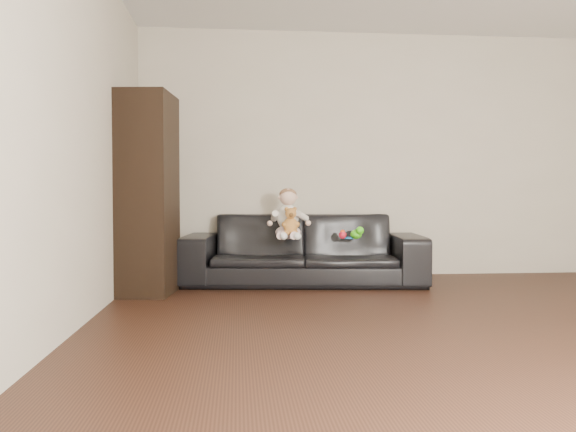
{
  "coord_description": "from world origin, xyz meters",
  "views": [
    {
      "loc": [
        -1.48,
        -3.2,
        0.85
      ],
      "look_at": [
        -1.0,
        2.14,
        0.66
      ],
      "focal_mm": 35.0,
      "sensor_mm": 36.0,
      "label": 1
    }
  ],
  "objects": [
    {
      "name": "sofa",
      "position": [
        -0.84,
        2.25,
        0.34
      ],
      "size": [
        2.39,
        1.13,
        0.68
      ],
      "primitive_type": "imported",
      "rotation": [
        0.0,
        0.0,
        -0.1
      ],
      "color": "black",
      "rests_on": "floor"
    },
    {
      "name": "wall_back",
      "position": [
        0.0,
        2.75,
        1.3
      ],
      "size": [
        5.0,
        0.0,
        5.0
      ],
      "primitive_type": "plane",
      "rotation": [
        1.57,
        0.0,
        0.0
      ],
      "color": "beige",
      "rests_on": "ground"
    },
    {
      "name": "toy_rattle",
      "position": [
        -0.48,
        2.09,
        0.48
      ],
      "size": [
        0.1,
        0.1,
        0.08
      ],
      "primitive_type": "sphere",
      "rotation": [
        0.0,
        0.0,
        0.35
      ],
      "color": "red",
      "rests_on": "sofa"
    },
    {
      "name": "floor",
      "position": [
        0.0,
        0.0,
        0.0
      ],
      "size": [
        5.5,
        5.5,
        0.0
      ],
      "primitive_type": "plane",
      "color": "black",
      "rests_on": "ground"
    },
    {
      "name": "teddy_bear",
      "position": [
        -0.99,
        1.98,
        0.62
      ],
      "size": [
        0.15,
        0.15,
        0.25
      ],
      "rotation": [
        0.0,
        0.0,
        -0.1
      ],
      "color": "#B87934",
      "rests_on": "sofa"
    },
    {
      "name": "toy_green",
      "position": [
        -0.35,
        2.06,
        0.49
      ],
      "size": [
        0.13,
        0.15,
        0.09
      ],
      "primitive_type": "ellipsoid",
      "rotation": [
        0.0,
        0.0,
        0.2
      ],
      "color": "#4CE61B",
      "rests_on": "sofa"
    },
    {
      "name": "cabinet",
      "position": [
        -2.26,
        1.77,
        0.87
      ],
      "size": [
        0.5,
        0.65,
        1.74
      ],
      "primitive_type": "cube",
      "rotation": [
        0.0,
        0.0,
        -0.11
      ],
      "color": "black",
      "rests_on": "floor"
    },
    {
      "name": "wall_left",
      "position": [
        -2.5,
        0.0,
        1.3
      ],
      "size": [
        0.0,
        5.5,
        5.5
      ],
      "primitive_type": "plane",
      "rotation": [
        1.57,
        0.0,
        1.57
      ],
      "color": "beige",
      "rests_on": "ground"
    },
    {
      "name": "baby",
      "position": [
        -1.0,
        2.13,
        0.66
      ],
      "size": [
        0.37,
        0.44,
        0.49
      ],
      "rotation": [
        0.0,
        0.0,
        -0.32
      ],
      "color": "#F9D3D2",
      "rests_on": "sofa"
    },
    {
      "name": "shelf_item",
      "position": [
        -2.24,
        1.77,
        1.26
      ],
      "size": [
        0.21,
        0.27,
        0.28
      ],
      "primitive_type": "cube",
      "rotation": [
        0.0,
        0.0,
        -0.11
      ],
      "color": "silver",
      "rests_on": "cabinet"
    },
    {
      "name": "toy_blue_disc",
      "position": [
        -0.4,
        2.13,
        0.45
      ],
      "size": [
        0.11,
        0.11,
        0.02
      ],
      "primitive_type": "cylinder",
      "rotation": [
        0.0,
        0.0,
        0.03
      ],
      "color": "#1A81D5",
      "rests_on": "sofa"
    }
  ]
}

